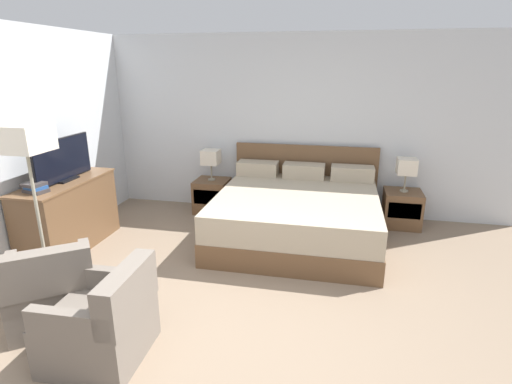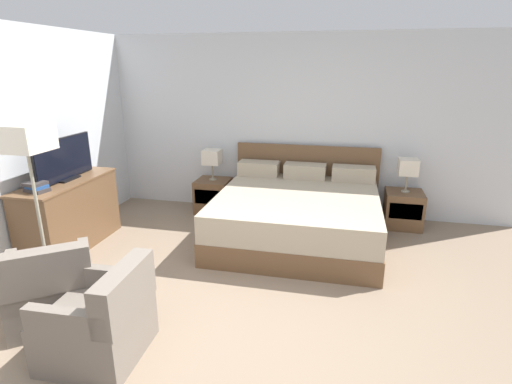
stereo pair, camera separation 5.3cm
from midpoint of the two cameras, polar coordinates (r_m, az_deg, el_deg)
The scene contains 16 objects.
ground_plane at distance 3.32m, azimuth -5.38°, elevation -22.58°, with size 10.14×10.14×0.00m, color #84705B.
wall_back at distance 5.93m, azimuth 4.14°, elevation 9.37°, with size 6.48×0.06×2.58m, color silver.
wall_left at distance 5.22m, azimuth -30.22°, elevation 5.90°, with size 0.06×5.18×2.58m, color silver.
bed at distance 5.13m, azimuth 5.62°, elevation -3.13°, with size 2.07×2.04×1.04m.
nightstand_left at distance 6.10m, azimuth -6.52°, elevation -0.53°, with size 0.49×0.47×0.50m.
nightstand_right at distance 5.87m, azimuth 19.87°, elevation -2.24°, with size 0.49×0.47×0.50m.
table_lamp_left at distance 5.94m, azimuth -6.72°, elevation 4.92°, with size 0.25×0.25×0.46m.
table_lamp_right at distance 5.71m, azimuth 20.48°, elevation 3.38°, with size 0.25×0.25×0.46m.
dresser at distance 5.32m, azimuth -25.46°, elevation -2.83°, with size 0.51×1.36×0.85m.
tv at distance 5.17m, azimuth -26.17°, elevation 4.09°, with size 0.18×0.96×0.50m.
book_red_cover at distance 4.86m, azimuth -29.20°, elevation 0.18°, with size 0.25×0.16×0.04m, color #383333.
book_blue_cover at distance 4.85m, azimuth -29.21°, elevation 0.58°, with size 0.20×0.15×0.03m, color #234C8E.
book_small_top at distance 4.85m, azimuth -29.43°, elevation 0.97°, with size 0.20×0.18×0.03m, color #383333.
armchair_by_window at distance 3.96m, azimuth -27.44°, elevation -12.46°, with size 0.96×0.96×0.76m.
armchair_companion at distance 3.37m, azimuth -21.46°, elevation -17.09°, with size 0.71×0.70×0.76m.
floor_lamp at distance 4.35m, azimuth -30.32°, elevation 5.51°, with size 0.40×0.40×1.62m.
Camera 1 is at (0.78, -2.41, 2.13)m, focal length 28.00 mm.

